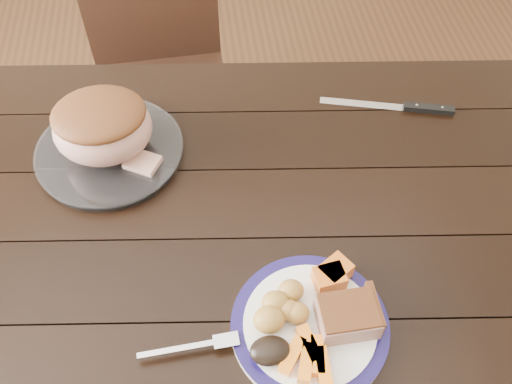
{
  "coord_description": "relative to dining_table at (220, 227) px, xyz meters",
  "views": [
    {
      "loc": [
        -0.01,
        -0.72,
        1.72
      ],
      "look_at": [
        0.08,
        -0.02,
        0.8
      ],
      "focal_mm": 40.0,
      "sensor_mm": 36.0,
      "label": 1
    }
  ],
  "objects": [
    {
      "name": "ground",
      "position": [
        0.0,
        0.0,
        -0.66
      ],
      "size": [
        4.0,
        4.0,
        0.0
      ],
      "primitive_type": "plane",
      "color": "#472B16",
      "rests_on": "ground"
    },
    {
      "name": "dining_table",
      "position": [
        0.0,
        0.0,
        0.0
      ],
      "size": [
        1.69,
        1.07,
        0.75
      ],
      "rotation": [
        0.0,
        0.0,
        -0.11
      ],
      "color": "black",
      "rests_on": "ground"
    },
    {
      "name": "chair_far",
      "position": [
        -0.14,
        0.74,
        -0.13
      ],
      "size": [
        0.44,
        0.45,
        0.93
      ],
      "rotation": [
        0.0,
        0.0,
        3.19
      ],
      "color": "black",
      "rests_on": "ground"
    },
    {
      "name": "dinner_plate",
      "position": [
        0.14,
        -0.3,
        0.1
      ],
      "size": [
        0.29,
        0.29,
        0.02
      ],
      "primitive_type": "cylinder",
      "color": "white",
      "rests_on": "dining_table"
    },
    {
      "name": "plate_rim",
      "position": [
        0.14,
        -0.3,
        0.11
      ],
      "size": [
        0.29,
        0.29,
        0.02
      ],
      "primitive_type": "torus",
      "color": "#140D41",
      "rests_on": "dinner_plate"
    },
    {
      "name": "serving_platter",
      "position": [
        -0.23,
        0.16,
        0.1
      ],
      "size": [
        0.32,
        0.32,
        0.02
      ],
      "primitive_type": "cylinder",
      "color": "white",
      "rests_on": "dining_table"
    },
    {
      "name": "pork_slice",
      "position": [
        0.21,
        -0.31,
        0.14
      ],
      "size": [
        0.11,
        0.08,
        0.05
      ],
      "primitive_type": "cube",
      "rotation": [
        0.0,
        0.0,
        0.03
      ],
      "color": "tan",
      "rests_on": "dinner_plate"
    },
    {
      "name": "roasted_potatoes",
      "position": [
        0.09,
        -0.28,
        0.13
      ],
      "size": [
        0.1,
        0.1,
        0.05
      ],
      "color": "gold",
      "rests_on": "dinner_plate"
    },
    {
      "name": "carrot_batons",
      "position": [
        0.13,
        -0.37,
        0.12
      ],
      "size": [
        0.09,
        0.11,
        0.02
      ],
      "color": "orange",
      "rests_on": "dinner_plate"
    },
    {
      "name": "pumpkin_wedges",
      "position": [
        0.2,
        -0.22,
        0.13
      ],
      "size": [
        0.08,
        0.07,
        0.04
      ],
      "color": "orange",
      "rests_on": "dinner_plate"
    },
    {
      "name": "dark_mushroom",
      "position": [
        0.06,
        -0.35,
        0.13
      ],
      "size": [
        0.07,
        0.05,
        0.03
      ],
      "primitive_type": "ellipsoid",
      "color": "black",
      "rests_on": "dinner_plate"
    },
    {
      "name": "fork",
      "position": [
        -0.06,
        -0.32,
        0.11
      ],
      "size": [
        0.18,
        0.03,
        0.0
      ],
      "rotation": [
        0.0,
        0.0,
        0.06
      ],
      "color": "silver",
      "rests_on": "dinner_plate"
    },
    {
      "name": "roast_joint",
      "position": [
        -0.23,
        0.16,
        0.18
      ],
      "size": [
        0.21,
        0.18,
        0.14
      ],
      "primitive_type": "ellipsoid",
      "color": "tan",
      "rests_on": "serving_platter"
    },
    {
      "name": "cut_slice",
      "position": [
        -0.15,
        0.11,
        0.12
      ],
      "size": [
        0.09,
        0.08,
        0.02
      ],
      "primitive_type": "cube",
      "rotation": [
        0.0,
        0.0,
        -0.51
      ],
      "color": "tan",
      "rests_on": "serving_platter"
    },
    {
      "name": "carving_knife",
      "position": [
        0.49,
        0.22,
        0.1
      ],
      "size": [
        0.31,
        0.1,
        0.01
      ],
      "rotation": [
        0.0,
        0.0,
        -0.26
      ],
      "color": "silver",
      "rests_on": "dining_table"
    }
  ]
}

